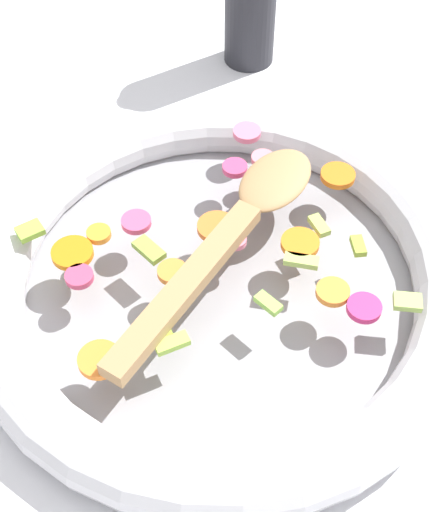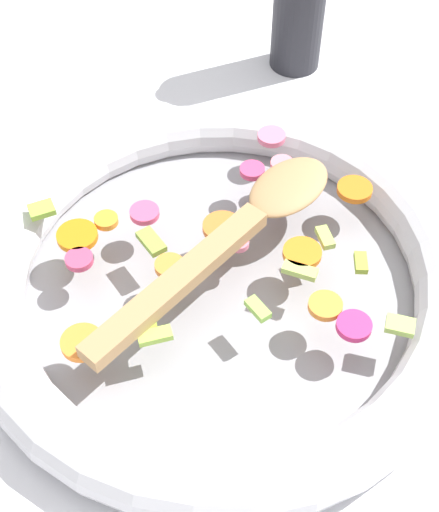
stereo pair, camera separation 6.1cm
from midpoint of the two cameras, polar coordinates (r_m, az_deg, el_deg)
The scene contains 4 objects.
ground_plane at distance 0.64m, azimuth -2.69°, elevation -3.01°, with size 4.00×4.00×0.00m, color silver.
skillet at distance 0.63m, azimuth -2.76°, elevation -1.80°, with size 0.44×0.44×0.05m.
chopped_vegetables at distance 0.61m, azimuth -2.99°, elevation 0.75°, with size 0.34×0.29×0.01m.
wooden_spoon at distance 0.61m, azimuth -1.43°, elevation 2.30°, with size 0.20×0.25×0.01m.
Camera 1 is at (0.03, 0.39, 0.52)m, focal length 50.00 mm.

